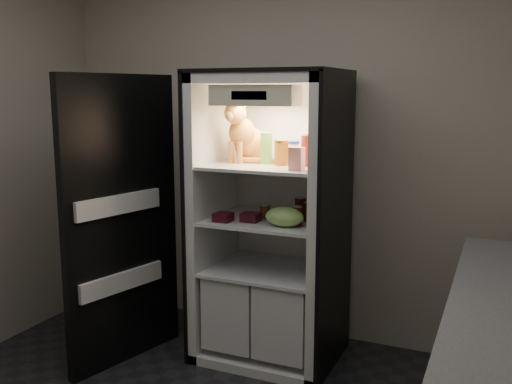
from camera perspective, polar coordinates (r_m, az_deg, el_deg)
room_shell at (r=2.40m, az=-10.96°, el=6.89°), size 3.60×3.60×3.60m
refrigerator at (r=3.74m, az=1.61°, el=-4.68°), size 0.90×0.72×1.88m
fridge_door at (r=3.73m, az=-13.26°, el=-3.08°), size 0.27×0.86×1.85m
tabby_cat at (r=3.72m, az=-0.96°, el=5.49°), size 0.35×0.41×0.42m
parmesan_shaker at (r=3.61m, az=1.03°, el=4.41°), size 0.08×0.08×0.20m
mayo_tub at (r=3.72m, az=3.60°, el=4.08°), size 0.10×0.10×0.14m
salsa_jar at (r=3.54m, az=2.55°, el=3.95°), size 0.09×0.09×0.16m
pepper_jar at (r=3.52m, az=5.48°, el=4.28°), size 0.12×0.12×0.20m
cream_carton at (r=3.32m, az=4.10°, el=3.34°), size 0.08×0.08×0.13m
soda_can_a at (r=3.66m, az=4.48°, el=-1.58°), size 0.07×0.07×0.14m
soda_can_b at (r=3.58m, az=5.34°, el=-1.97°), size 0.07×0.07×0.12m
soda_can_c at (r=3.46m, az=4.11°, el=-2.40°), size 0.06×0.06×0.12m
condiment_jar at (r=3.66m, az=0.89°, el=-1.89°), size 0.07×0.07×0.09m
grape_bag at (r=3.44m, az=2.86°, el=-2.48°), size 0.24×0.17×0.12m
berry_box_left at (r=3.57m, az=-3.30°, el=-2.53°), size 0.11×0.11×0.05m
berry_box_right at (r=3.56m, az=-0.52°, el=-2.53°), size 0.11×0.11×0.05m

